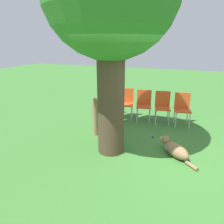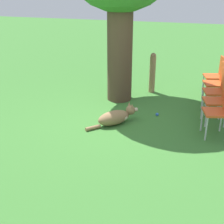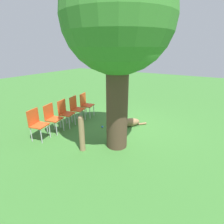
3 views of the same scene
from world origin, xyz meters
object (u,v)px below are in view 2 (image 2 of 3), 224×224
object	(u,v)px
fence_post	(152,73)
red_chair_2	(219,88)
red_chair_4	(217,73)
red_chair_0	(221,108)
red_chair_1	(220,97)
red_chair_3	(218,80)
dog	(116,117)
tennis_ball	(157,114)

from	to	relation	value
fence_post	red_chair_2	size ratio (longest dim) A/B	1.06
fence_post	red_chair_4	world-z (taller)	fence_post
red_chair_0	red_chair_2	bearing A→B (deg)	-102.43
red_chair_1	red_chair_2	world-z (taller)	same
red_chair_0	red_chair_3	xyz separation A→B (m)	(-0.01, 1.71, 0.00)
red_chair_1	red_chair_0	bearing A→B (deg)	77.57
dog	tennis_ball	bearing A→B (deg)	-5.82
red_chair_2	red_chair_4	xyz separation A→B (m)	(-0.00, 1.14, 0.00)
red_chair_0	red_chair_3	size ratio (longest dim) A/B	1.00
red_chair_1	red_chair_2	xyz separation A→B (m)	(-0.00, 0.57, 0.00)
dog	tennis_ball	size ratio (longest dim) A/B	13.04
fence_post	red_chair_1	distance (m)	2.16
red_chair_4	tennis_ball	size ratio (longest dim) A/B	14.00
red_chair_3	red_chair_4	xyz separation A→B (m)	(-0.00, 0.57, 0.00)
tennis_ball	fence_post	bearing A→B (deg)	103.57
red_chair_0	tennis_ball	distance (m)	1.44
fence_post	red_chair_0	world-z (taller)	fence_post
red_chair_1	red_chair_2	bearing A→B (deg)	-102.43
red_chair_4	red_chair_0	bearing A→B (deg)	77.57
fence_post	red_chair_0	bearing A→B (deg)	-52.89
red_chair_1	red_chair_3	size ratio (longest dim) A/B	1.00
dog	red_chair_4	size ratio (longest dim) A/B	0.93
tennis_ball	dog	bearing A→B (deg)	-140.50
fence_post	red_chair_2	world-z (taller)	fence_post
fence_post	tennis_ball	bearing A→B (deg)	-76.43
fence_post	red_chair_0	xyz separation A→B (m)	(1.56, -2.06, 0.04)
red_chair_3	tennis_ball	world-z (taller)	red_chair_3
fence_post	red_chair_3	world-z (taller)	fence_post
red_chair_4	fence_post	bearing A→B (deg)	-4.71
tennis_ball	red_chair_2	bearing A→B (deg)	24.39
fence_post	red_chair_0	size ratio (longest dim) A/B	1.06
red_chair_3	red_chair_0	bearing A→B (deg)	77.57
tennis_ball	red_chair_1	bearing A→B (deg)	-1.17
fence_post	red_chair_3	xyz separation A→B (m)	(1.55, -0.35, 0.04)
red_chair_1	red_chair_3	world-z (taller)	same
dog	red_chair_0	bearing A→B (deg)	-44.92
red_chair_1	tennis_ball	distance (m)	1.31
red_chair_1	red_chair_4	size ratio (longest dim) A/B	1.00
red_chair_0	dog	bearing A→B (deg)	-12.23
dog	red_chair_3	size ratio (longest dim) A/B	0.93
red_chair_3	tennis_ball	size ratio (longest dim) A/B	14.00
dog	fence_post	distance (m)	2.14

